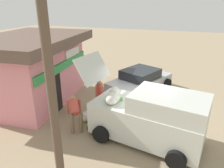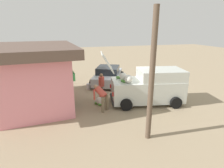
% 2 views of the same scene
% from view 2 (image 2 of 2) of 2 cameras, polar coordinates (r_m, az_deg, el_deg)
% --- Properties ---
extents(ground_plane, '(60.00, 60.00, 0.00)m').
position_cam_2_polar(ground_plane, '(12.37, 4.58, -2.23)').
color(ground_plane, '#9E896B').
extents(storefront_bar, '(6.21, 4.65, 3.29)m').
position_cam_2_polar(storefront_bar, '(10.60, -22.86, 2.90)').
color(storefront_bar, pink).
rests_on(storefront_bar, ground_plane).
extents(delivery_van, '(2.66, 4.77, 2.90)m').
position_cam_2_polar(delivery_van, '(10.41, 11.67, -0.70)').
color(delivery_van, silver).
rests_on(delivery_van, ground_plane).
extents(parked_sedan, '(4.33, 3.31, 1.30)m').
position_cam_2_polar(parked_sedan, '(13.97, -1.26, 2.75)').
color(parked_sedan, '#B2B7BC').
rests_on(parked_sedan, ground_plane).
extents(vendor_standing, '(0.57, 0.37, 1.57)m').
position_cam_2_polar(vendor_standing, '(10.80, -3.37, -0.08)').
color(vendor_standing, '#726047').
rests_on(vendor_standing, ground_plane).
extents(customer_bending, '(0.76, 0.75, 1.34)m').
position_cam_2_polar(customer_bending, '(9.28, -3.40, -3.52)').
color(customer_bending, '#726047').
rests_on(customer_bending, ground_plane).
extents(unloaded_banana_pile, '(0.82, 0.66, 0.40)m').
position_cam_2_polar(unloaded_banana_pile, '(10.25, -3.82, -5.38)').
color(unloaded_banana_pile, silver).
rests_on(unloaded_banana_pile, ground_plane).
extents(paint_bucket, '(0.27, 0.27, 0.41)m').
position_cam_2_polar(paint_bucket, '(12.72, -7.49, -0.80)').
color(paint_bucket, silver).
rests_on(paint_bucket, ground_plane).
extents(utility_pole, '(0.20, 0.20, 4.87)m').
position_cam_2_polar(utility_pole, '(6.55, 12.48, 1.82)').
color(utility_pole, brown).
rests_on(utility_pole, ground_plane).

